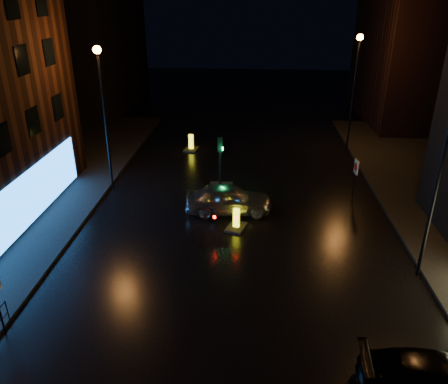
# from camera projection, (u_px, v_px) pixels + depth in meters

# --- Properties ---
(ground) EXTENTS (120.00, 120.00, 0.00)m
(ground) POSITION_uv_depth(u_px,v_px,m) (226.00, 378.00, 13.62)
(ground) COLOR black
(ground) RESTS_ON ground
(building_far_left) EXTENTS (8.00, 16.00, 14.00)m
(building_far_left) POSITION_uv_depth(u_px,v_px,m) (87.00, 36.00, 43.36)
(building_far_left) COLOR black
(building_far_left) RESTS_ON ground
(building_far_right) EXTENTS (8.00, 14.00, 12.00)m
(building_far_right) POSITION_uv_depth(u_px,v_px,m) (414.00, 52.00, 39.22)
(building_far_right) COLOR black
(building_far_right) RESTS_ON ground
(street_lamp_lfar) EXTENTS (0.44, 0.44, 8.37)m
(street_lamp_lfar) POSITION_uv_depth(u_px,v_px,m) (103.00, 98.00, 24.44)
(street_lamp_lfar) COLOR black
(street_lamp_lfar) RESTS_ON ground
(street_lamp_rnear) EXTENTS (0.44, 0.44, 8.37)m
(street_lamp_rnear) POSITION_uv_depth(u_px,v_px,m) (444.00, 151.00, 16.27)
(street_lamp_rnear) COLOR black
(street_lamp_rnear) RESTS_ON ground
(street_lamp_rfar) EXTENTS (0.44, 0.44, 8.37)m
(street_lamp_rfar) POSITION_uv_depth(u_px,v_px,m) (355.00, 76.00, 30.77)
(street_lamp_rfar) COLOR black
(street_lamp_rfar) RESTS_ON ground
(traffic_signal) EXTENTS (1.40, 2.40, 3.45)m
(traffic_signal) POSITION_uv_depth(u_px,v_px,m) (220.00, 184.00, 26.17)
(traffic_signal) COLOR black
(traffic_signal) RESTS_ON ground
(silver_hatchback) EXTENTS (4.75, 2.20, 1.57)m
(silver_hatchback) POSITION_uv_depth(u_px,v_px,m) (228.00, 199.00, 23.59)
(silver_hatchback) COLOR #9CA0A4
(silver_hatchback) RESTS_ON ground
(dark_sedan) EXTENTS (4.72, 2.19, 1.33)m
(dark_sedan) POSITION_uv_depth(u_px,v_px,m) (439.00, 379.00, 12.76)
(dark_sedan) COLOR black
(dark_sedan) RESTS_ON ground
(bollard_near) EXTENTS (1.19, 1.46, 1.10)m
(bollard_near) POSITION_uv_depth(u_px,v_px,m) (236.00, 224.00, 22.16)
(bollard_near) COLOR black
(bollard_near) RESTS_ON ground
(bollard_far) EXTENTS (1.13, 1.51, 1.21)m
(bollard_far) POSITION_uv_depth(u_px,v_px,m) (191.00, 147.00, 33.16)
(bollard_far) COLOR black
(bollard_far) RESTS_ON ground
(road_sign_right) EXTENTS (0.12, 0.60, 2.47)m
(road_sign_right) POSITION_uv_depth(u_px,v_px,m) (356.00, 171.00, 24.47)
(road_sign_right) COLOR black
(road_sign_right) RESTS_ON ground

